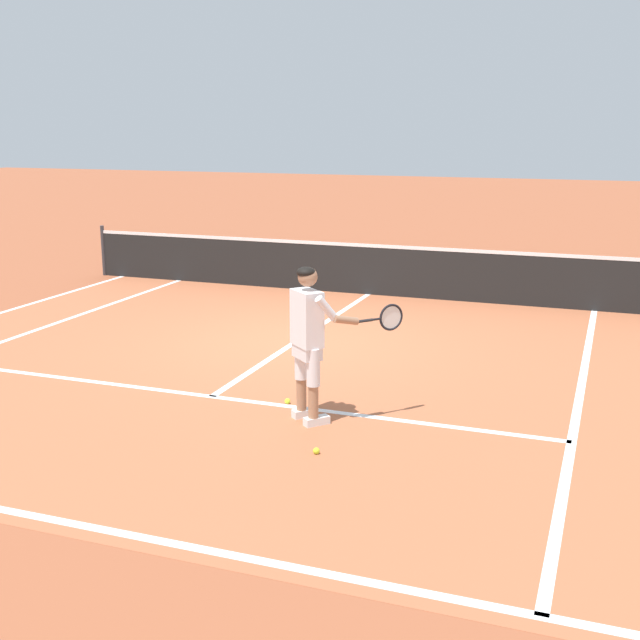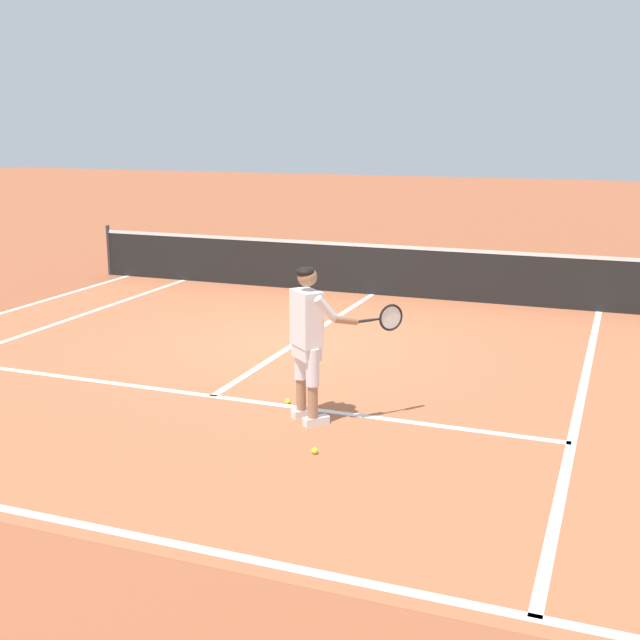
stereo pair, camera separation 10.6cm
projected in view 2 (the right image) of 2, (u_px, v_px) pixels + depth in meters
name	position (u px, v px, depth m)	size (l,w,h in m)	color
ground_plane	(299.00, 341.00, 12.14)	(80.00, 80.00, 0.00)	#9E5133
court_inner_surface	(268.00, 361.00, 11.11)	(10.98, 10.02, 0.00)	#B2603D
line_baseline	(28.00, 514.00, 6.74)	(10.98, 0.10, 0.01)	white
line_service	(213.00, 396.00, 9.66)	(8.23, 0.10, 0.01)	white
line_centre_service	(311.00, 333.00, 12.57)	(0.10, 6.40, 0.01)	white
line_singles_left	(26.00, 334.00, 12.53)	(0.10, 9.62, 0.01)	white
line_singles_right	(581.00, 396.00, 9.68)	(0.10, 9.62, 0.01)	white
tennis_net	(373.00, 269.00, 15.36)	(11.96, 0.08, 1.07)	#333338
tennis_player	(309.00, 334.00, 8.63)	(1.14, 0.79, 1.71)	white
tennis_ball_near_feet	(315.00, 451.00, 7.96)	(0.07, 0.07, 0.07)	#CCE02D
tennis_ball_by_baseline	(288.00, 401.00, 9.40)	(0.07, 0.07, 0.07)	#CCE02D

